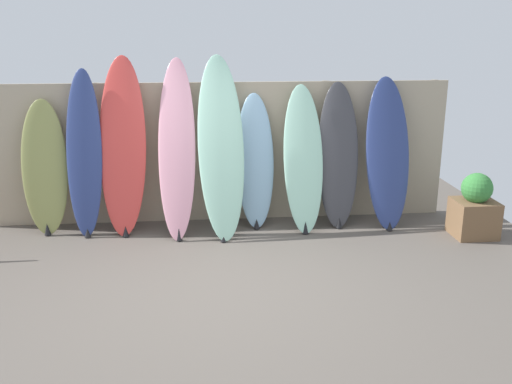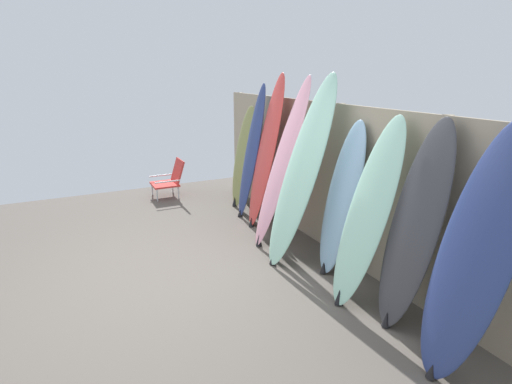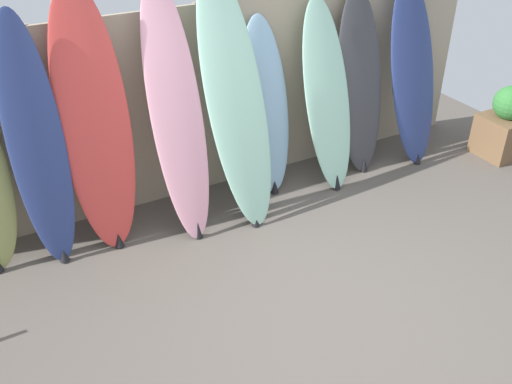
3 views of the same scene
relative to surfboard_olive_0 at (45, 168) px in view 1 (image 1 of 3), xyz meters
name	(u,v)px [view 1 (image 1 of 3)]	position (x,y,z in m)	size (l,w,h in m)	color
ground	(221,284)	(2.07, -1.73, -0.81)	(7.68, 7.68, 0.00)	#5B544C
fence_back	(214,153)	(2.07, 0.28, 0.09)	(6.08, 0.11, 1.80)	tan
surfboard_olive_0	(45,168)	(0.00, 0.00, 0.00)	(0.56, 0.41, 1.64)	olive
surfboard_navy_1	(84,154)	(0.50, -0.08, 0.18)	(0.45, 0.50, 2.00)	navy
surfboard_red_2	(123,147)	(0.96, -0.08, 0.26)	(0.62, 0.60, 2.15)	#D13D38
surfboard_pink_3	(177,150)	(1.61, -0.19, 0.24)	(0.48, 0.77, 2.12)	pink
surfboard_seafoam_4	(221,148)	(2.14, -0.23, 0.26)	(0.61, 0.87, 2.16)	#9ED6BC
surfboard_skyblue_5	(255,162)	(2.57, 0.01, 0.02)	(0.48, 0.46, 1.68)	#8CB7D6
surfboard_seafoam_6	(303,160)	(3.16, -0.15, 0.07)	(0.50, 0.63, 1.79)	#9ED6BC
surfboard_charcoal_7	(338,156)	(3.62, -0.05, 0.08)	(0.54, 0.51, 1.81)	#38383D
surfboard_navy_8	(388,154)	(4.23, -0.13, 0.12)	(0.56, 0.63, 1.88)	navy
planter_box	(475,208)	(5.18, -0.66, -0.46)	(0.50, 0.46, 0.79)	brown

